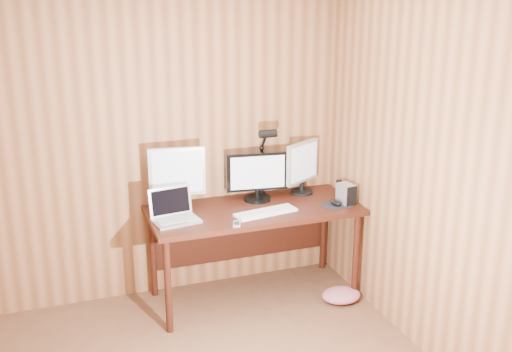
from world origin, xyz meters
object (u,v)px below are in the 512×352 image
monitor_left (177,176)px  speaker (339,188)px  desk (251,220)px  phone (237,224)px  mouse (336,202)px  hard_drive (346,194)px  laptop (174,212)px  keyboard (266,212)px  monitor_right (302,166)px  desk_lamp (265,152)px  monitor_center (257,176)px

monitor_left → speaker: bearing=2.1°
desk → phone: (-0.23, -0.36, 0.13)m
monitor_left → phone: (0.31, -0.47, -0.25)m
monitor_left → mouse: bearing=-8.9°
mouse → hard_drive: bearing=-1.7°
monitor_left → laptop: (-0.08, -0.23, -0.20)m
desk → keyboard: bearing=-78.7°
monitor_right → keyboard: monitor_right is taller
mouse → monitor_left: bearing=152.6°
desk_lamp → keyboard: bearing=-114.6°
monitor_right → laptop: monitor_right is taller
mouse → keyboard: bearing=167.9°
mouse → speaker: size_ratio=0.95×
mouse → hard_drive: size_ratio=0.74×
laptop → hard_drive: bearing=-12.8°
desk → laptop: bearing=-169.8°
keyboard → phone: keyboard is taller
monitor_left → hard_drive: size_ratio=3.01×
monitor_right → speaker: monitor_right is taller
monitor_center → keyboard: bearing=-91.2°
monitor_left → mouse: size_ratio=4.10×
monitor_center → monitor_right: bearing=12.2°
monitor_left → phone: monitor_left is taller
speaker → desk_lamp: size_ratio=0.20×
phone → desk_lamp: size_ratio=0.19×
desk → monitor_left: (-0.54, 0.11, 0.38)m
monitor_center → laptop: (-0.71, -0.20, -0.14)m
phone → mouse: bearing=28.4°
phone → desk_lamp: desk_lamp is taller
laptop → desk_lamp: size_ratio=0.59×
monitor_left → monitor_center: bearing=5.5°
speaker → laptop: bearing=-175.7°
mouse → desk: bearing=148.8°
monitor_left → desk_lamp: bearing=11.3°
monitor_left → speaker: 1.32m
keyboard → phone: (-0.27, -0.14, -0.00)m
phone → speaker: size_ratio=0.93×
monitor_center → desk_lamp: bearing=44.8°
monitor_right → desk_lamp: bearing=143.6°
desk → phone: phone is taller
monitor_right → laptop: size_ratio=1.22×
mouse → phone: 0.86m
desk → monitor_left: 0.67m
laptop → phone: size_ratio=3.09×
mouse → phone: bearing=177.8°
keyboard → mouse: bearing=-10.8°
monitor_left → monitor_right: bearing=8.4°
laptop → hard_drive: size_ratio=2.24×
keyboard → mouse: 0.58m
monitor_left → desk_lamp: (0.72, 0.05, 0.11)m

